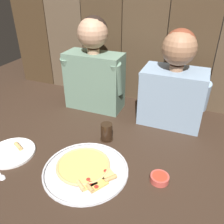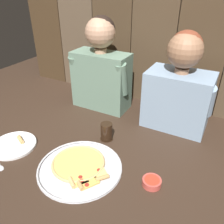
{
  "view_description": "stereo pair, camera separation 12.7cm",
  "coord_description": "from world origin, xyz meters",
  "px_view_note": "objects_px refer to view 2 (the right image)",
  "views": [
    {
      "loc": [
        0.4,
        -0.92,
        0.82
      ],
      "look_at": [
        -0.01,
        0.1,
        0.18
      ],
      "focal_mm": 37.16,
      "sensor_mm": 36.0,
      "label": 1
    },
    {
      "loc": [
        0.52,
        -0.87,
        0.82
      ],
      "look_at": [
        -0.01,
        0.1,
        0.18
      ],
      "focal_mm": 37.16,
      "sensor_mm": 36.0,
      "label": 2
    }
  ],
  "objects_px": {
    "dipping_bowl": "(152,182)",
    "diner_right": "(179,86)",
    "diner_left": "(101,67)",
    "pizza_tray": "(80,166)",
    "dinner_plate": "(14,145)",
    "drinking_glass": "(107,132)"
  },
  "relations": [
    {
      "from": "dipping_bowl",
      "to": "diner_right",
      "type": "bearing_deg",
      "value": 95.24
    },
    {
      "from": "diner_left",
      "to": "diner_right",
      "type": "bearing_deg",
      "value": 0.04
    },
    {
      "from": "dipping_bowl",
      "to": "pizza_tray",
      "type": "bearing_deg",
      "value": -169.4
    },
    {
      "from": "dinner_plate",
      "to": "diner_right",
      "type": "xyz_separation_m",
      "value": [
        0.73,
        0.65,
        0.26
      ]
    },
    {
      "from": "drinking_glass",
      "to": "dipping_bowl",
      "type": "xyz_separation_m",
      "value": [
        0.35,
        -0.21,
        -0.03
      ]
    },
    {
      "from": "dinner_plate",
      "to": "diner_left",
      "type": "xyz_separation_m",
      "value": [
        0.19,
        0.65,
        0.29
      ]
    },
    {
      "from": "pizza_tray",
      "to": "diner_right",
      "type": "height_order",
      "value": "diner_right"
    },
    {
      "from": "pizza_tray",
      "to": "dipping_bowl",
      "type": "distance_m",
      "value": 0.36
    },
    {
      "from": "drinking_glass",
      "to": "diner_left",
      "type": "xyz_separation_m",
      "value": [
        -0.23,
        0.34,
        0.25
      ]
    },
    {
      "from": "diner_left",
      "to": "pizza_tray",
      "type": "bearing_deg",
      "value": -69.04
    },
    {
      "from": "drinking_glass",
      "to": "dinner_plate",
      "type": "bearing_deg",
      "value": -143.99
    },
    {
      "from": "pizza_tray",
      "to": "diner_left",
      "type": "relative_size",
      "value": 0.67
    },
    {
      "from": "pizza_tray",
      "to": "drinking_glass",
      "type": "height_order",
      "value": "drinking_glass"
    },
    {
      "from": "pizza_tray",
      "to": "dinner_plate",
      "type": "distance_m",
      "value": 0.43
    },
    {
      "from": "diner_right",
      "to": "dinner_plate",
      "type": "bearing_deg",
      "value": -138.26
    },
    {
      "from": "pizza_tray",
      "to": "drinking_glass",
      "type": "bearing_deg",
      "value": 90.42
    },
    {
      "from": "dinner_plate",
      "to": "diner_right",
      "type": "bearing_deg",
      "value": 41.74
    },
    {
      "from": "pizza_tray",
      "to": "diner_right",
      "type": "relative_size",
      "value": 0.71
    },
    {
      "from": "dinner_plate",
      "to": "dipping_bowl",
      "type": "bearing_deg",
      "value": 7.39
    },
    {
      "from": "dinner_plate",
      "to": "diner_left",
      "type": "relative_size",
      "value": 0.4
    },
    {
      "from": "diner_left",
      "to": "dipping_bowl",
      "type": "bearing_deg",
      "value": -43.03
    },
    {
      "from": "pizza_tray",
      "to": "diner_left",
      "type": "bearing_deg",
      "value": 110.96
    }
  ]
}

